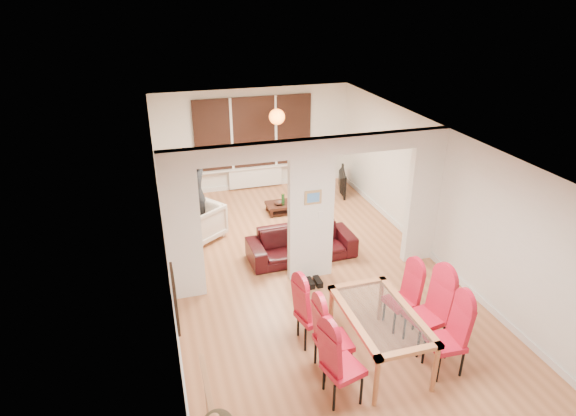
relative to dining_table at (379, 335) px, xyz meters
name	(u,v)px	position (x,y,z in m)	size (l,w,h in m)	color
floor	(309,275)	(-0.23, 2.33, -0.39)	(5.00, 9.00, 0.01)	#B26F48
room_walls	(311,211)	(-0.23, 2.33, 0.91)	(5.00, 9.00, 2.60)	silver
divider_wall	(311,211)	(-0.23, 2.33, 0.91)	(5.00, 0.18, 2.60)	white
bay_window_blinds	(254,132)	(-0.23, 6.77, 1.11)	(3.00, 0.08, 1.80)	black
radiator	(256,177)	(-0.23, 6.73, -0.09)	(1.40, 0.08, 0.50)	white
pendant_light	(277,117)	(0.07, 5.63, 1.76)	(0.36, 0.36, 0.36)	orange
stair_newel	(210,416)	(-2.48, -0.87, 0.16)	(0.40, 1.20, 1.10)	tan
wall_poster	(175,299)	(-2.70, -0.07, 1.21)	(0.04, 0.52, 0.67)	gray
pillar_photo	(313,197)	(-0.23, 2.23, 1.21)	(0.30, 0.03, 0.25)	#4C8CD8
dining_table	(379,335)	(0.00, 0.00, 0.00)	(0.93, 1.65, 0.78)	#AD6840
dining_chair_la	(344,363)	(-0.76, -0.54, 0.17)	(0.44, 0.44, 1.11)	#B6122B
dining_chair_lb	(334,337)	(-0.70, -0.05, 0.18)	(0.45, 0.45, 1.13)	#B6122B
dining_chair_lc	(313,312)	(-0.77, 0.59, 0.14)	(0.43, 0.43, 1.06)	#B6122B
dining_chair_ra	(446,337)	(0.74, -0.47, 0.17)	(0.44, 0.44, 1.11)	#B6122B
dining_chair_rb	(426,313)	(0.75, 0.04, 0.20)	(0.47, 0.47, 1.18)	#B6122B
dining_chair_rc	(401,298)	(0.63, 0.56, 0.13)	(0.41, 0.41, 1.04)	#B6122B
sofa	(301,243)	(-0.17, 2.99, -0.08)	(2.07, 0.81, 0.61)	black
armchair	(200,222)	(-1.97, 4.33, 0.00)	(0.85, 0.82, 0.77)	beige
person	(197,195)	(-1.95, 4.61, 0.50)	(0.42, 0.65, 1.77)	black
television	(339,181)	(1.77, 5.84, -0.09)	(0.14, 1.05, 0.60)	black
coffee_table	(289,207)	(0.18, 5.07, -0.27)	(1.04, 0.52, 0.24)	#321811
bottle	(283,199)	(0.02, 4.97, 0.00)	(0.07, 0.07, 0.29)	#143F19
bowl	(279,203)	(-0.06, 5.02, -0.12)	(0.22, 0.22, 0.05)	#321811
shoes	(314,282)	(-0.26, 1.99, -0.33)	(0.26, 0.28, 0.11)	black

